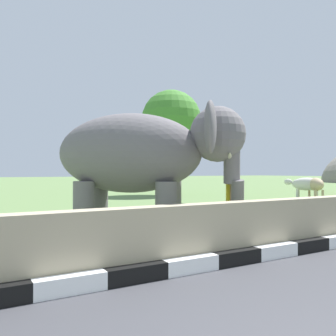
{
  "coord_description": "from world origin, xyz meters",
  "views": [
    {
      "loc": [
        -1.95,
        -0.68,
        1.52
      ],
      "look_at": [
        1.73,
        5.6,
        1.6
      ],
      "focal_mm": 37.4,
      "sensor_mm": 36.0,
      "label": 1
    }
  ],
  "objects": [
    {
      "name": "cow_mid",
      "position": [
        13.18,
        11.16,
        0.87
      ],
      "size": [
        1.31,
        1.84,
        1.23
      ],
      "color": "beige",
      "rests_on": "ground_plane"
    },
    {
      "name": "cow_near",
      "position": [
        13.33,
        10.73,
        0.87
      ],
      "size": [
        1.43,
        1.79,
        1.23
      ],
      "color": "tan",
      "rests_on": "ground_plane"
    },
    {
      "name": "barrier_parapet",
      "position": [
        2.0,
        3.97,
        0.5
      ],
      "size": [
        28.0,
        0.36,
        1.0
      ],
      "primitive_type": "cube",
      "color": "tan",
      "rests_on": "ground_plane"
    },
    {
      "name": "person_handler",
      "position": [
        3.12,
        5.21,
        0.93
      ],
      "size": [
        0.47,
        0.57,
        1.66
      ],
      "color": "navy",
      "rests_on": "ground_plane"
    },
    {
      "name": "tree_distant",
      "position": [
        9.84,
        19.0,
        4.91
      ],
      "size": [
        3.92,
        3.92,
        6.89
      ],
      "color": "brown",
      "rests_on": "ground_plane"
    },
    {
      "name": "striped_curb",
      "position": [
        -0.35,
        3.67,
        0.12
      ],
      "size": [
        16.2,
        0.2,
        0.24
      ],
      "color": "white",
      "rests_on": "ground_plane"
    },
    {
      "name": "elephant",
      "position": [
        1.42,
        5.98,
        1.88
      ],
      "size": [
        3.93,
        3.69,
        2.89
      ],
      "color": "slate",
      "rests_on": "ground_plane"
    }
  ]
}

